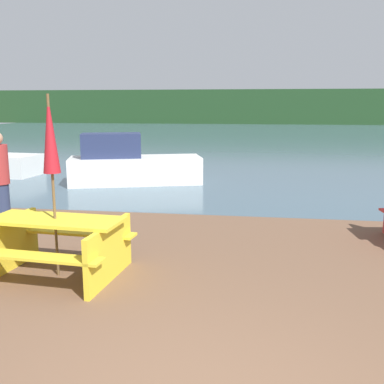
# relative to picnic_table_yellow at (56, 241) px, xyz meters

# --- Properties ---
(water) EXTENTS (60.00, 50.00, 0.00)m
(water) POSITION_rel_picnic_table_yellow_xyz_m (2.26, 28.67, -0.48)
(water) COLOR #425B6B
(water) RESTS_ON ground_plane
(far_treeline) EXTENTS (80.00, 1.60, 4.00)m
(far_treeline) POSITION_rel_picnic_table_yellow_xyz_m (2.26, 48.67, 1.52)
(far_treeline) COLOR #1E3D1E
(far_treeline) RESTS_ON water
(picnic_table_yellow) EXTENTS (1.92, 1.53, 0.80)m
(picnic_table_yellow) POSITION_rel_picnic_table_yellow_xyz_m (0.00, 0.00, 0.00)
(picnic_table_yellow) COLOR yellow
(picnic_table_yellow) RESTS_ON ground_plane
(umbrella_crimson) EXTENTS (0.22, 0.22, 2.43)m
(umbrella_crimson) POSITION_rel_picnic_table_yellow_xyz_m (0.00, 0.00, 1.40)
(umbrella_crimson) COLOR brown
(umbrella_crimson) RESTS_ON ground_plane
(boat) EXTENTS (4.01, 2.35, 1.48)m
(boat) POSITION_rel_picnic_table_yellow_xyz_m (-1.05, 7.16, 0.07)
(boat) COLOR silver
(boat) RESTS_ON water
(person) EXTENTS (0.36, 0.36, 1.81)m
(person) POSITION_rel_picnic_table_yellow_xyz_m (-2.06, 2.08, 0.43)
(person) COLOR #283351
(person) RESTS_ON ground_plane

